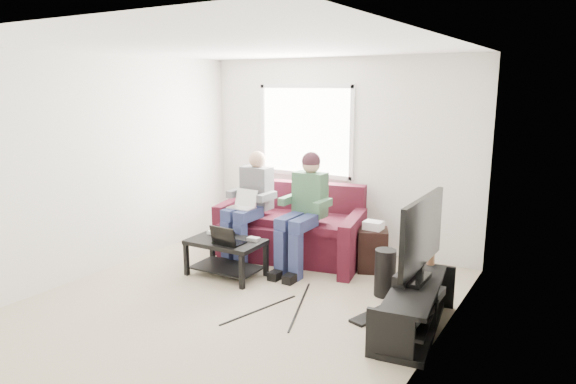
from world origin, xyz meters
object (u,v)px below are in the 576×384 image
at_px(tv, 422,235).
at_px(end_table, 373,248).
at_px(coffee_table, 226,249).
at_px(subwoofer, 385,273).
at_px(tv_stand, 415,310).
at_px(sofa, 291,230).

distance_m(tv, end_table, 1.62).
bearing_deg(end_table, coffee_table, -142.98).
xyz_separation_m(coffee_table, subwoofer, (1.83, 0.43, -0.07)).
xyz_separation_m(tv_stand, subwoofer, (-0.53, 0.62, 0.06)).
height_order(coffee_table, end_table, end_table).
relative_size(sofa, coffee_table, 2.42).
relative_size(sofa, end_table, 3.52).
bearing_deg(subwoofer, tv_stand, -49.64).
xyz_separation_m(coffee_table, tv_stand, (2.36, -0.20, -0.13)).
bearing_deg(tv_stand, sofa, 149.26).
height_order(coffee_table, tv_stand, tv_stand).
bearing_deg(subwoofer, tv, -44.79).
distance_m(sofa, tv, 2.44).
distance_m(sofa, coffee_table, 1.08).
bearing_deg(end_table, tv, -51.31).
distance_m(tv_stand, subwoofer, 0.82).
height_order(sofa, tv_stand, sofa).
xyz_separation_m(sofa, subwoofer, (1.56, -0.62, -0.08)).
height_order(sofa, end_table, sofa).
distance_m(sofa, subwoofer, 1.68).
bearing_deg(coffee_table, tv_stand, -4.77).
bearing_deg(tv, tv_stand, -88.53).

